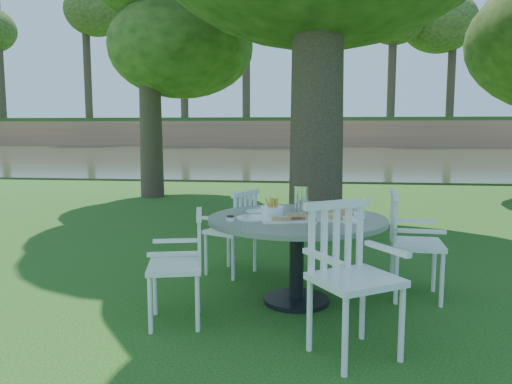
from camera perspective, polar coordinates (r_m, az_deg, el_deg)
ground at (r=4.96m, az=-0.29°, el=-10.09°), size 140.00×140.00×0.00m
table at (r=4.22m, az=4.70°, el=-4.61°), size 1.49×1.49×0.74m
chair_ne at (r=4.55m, az=16.78°, el=-4.88°), size 0.47×0.49×0.93m
chair_nw at (r=5.04m, az=-2.15°, el=-3.87°), size 0.56×0.57×0.86m
chair_sw at (r=3.83m, az=-8.00°, el=-7.51°), size 0.49×0.51×0.86m
chair_se at (r=3.36m, az=10.29°, el=-8.22°), size 0.68×0.67×0.99m
tableware at (r=4.28m, az=4.68°, el=-2.07°), size 1.13×0.79×0.24m
river at (r=27.74m, az=5.84°, el=4.07°), size 100.00×28.00×0.12m
far_bank at (r=46.18m, az=6.84°, el=14.28°), size 100.00×18.00×15.20m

